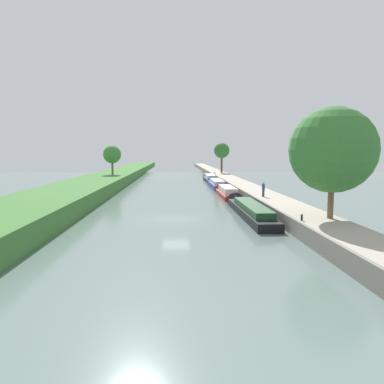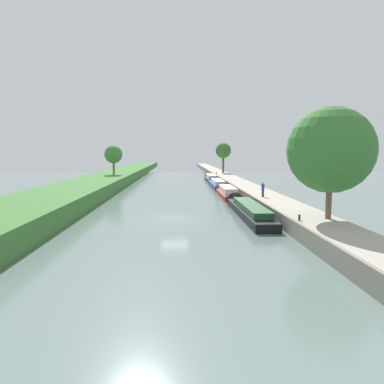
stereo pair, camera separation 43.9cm
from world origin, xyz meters
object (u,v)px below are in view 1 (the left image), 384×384
(narrowboat_blue, at_px, (216,184))
(mooring_bollard_near, at_px, (302,217))
(mooring_bollard_far, at_px, (215,173))
(narrowboat_navy, at_px, (209,178))
(narrowboat_red, at_px, (226,192))
(narrowboat_black, at_px, (249,209))
(person_walking, at_px, (263,189))

(narrowboat_blue, height_order, mooring_bollard_near, mooring_bollard_near)
(mooring_bollard_far, bearing_deg, narrowboat_navy, -108.85)
(narrowboat_red, relative_size, mooring_bollard_far, 25.86)
(narrowboat_blue, height_order, mooring_bollard_far, mooring_bollard_far)
(narrowboat_black, xyz_separation_m, mooring_bollard_near, (1.99, -9.44, 0.87))
(narrowboat_blue, bearing_deg, person_walking, -83.94)
(narrowboat_red, xyz_separation_m, person_walking, (2.66, -10.77, 1.49))
(mooring_bollard_near, relative_size, mooring_bollard_far, 1.00)
(narrowboat_black, bearing_deg, narrowboat_navy, 89.75)
(narrowboat_red, bearing_deg, mooring_bollard_near, -85.46)
(person_walking, bearing_deg, mooring_bollard_near, -92.58)
(mooring_bollard_near, bearing_deg, narrowboat_black, 101.91)
(narrowboat_black, bearing_deg, narrowboat_blue, 89.91)
(mooring_bollard_far, bearing_deg, mooring_bollard_near, -90.00)
(narrowboat_black, xyz_separation_m, person_walking, (2.64, 5.05, 1.52))
(narrowboat_black, xyz_separation_m, mooring_bollard_far, (1.99, 49.14, 0.87))
(person_walking, distance_m, mooring_bollard_near, 14.52)
(narrowboat_black, relative_size, person_walking, 10.03)
(person_walking, relative_size, mooring_bollard_far, 3.69)
(narrowboat_navy, distance_m, mooring_bollard_far, 5.62)
(narrowboat_black, height_order, narrowboat_blue, narrowboat_blue)
(narrowboat_red, distance_m, mooring_bollard_far, 33.39)
(narrowboat_red, height_order, narrowboat_blue, narrowboat_red)
(mooring_bollard_near, xyz_separation_m, mooring_bollard_far, (0.00, 58.58, 0.00))
(narrowboat_black, bearing_deg, mooring_bollard_near, -78.09)
(narrowboat_blue, xyz_separation_m, mooring_bollard_near, (1.94, -38.95, 0.83))
(narrowboat_red, xyz_separation_m, narrowboat_navy, (0.21, 28.06, -0.00))
(narrowboat_blue, bearing_deg, mooring_bollard_near, -87.14)
(narrowboat_navy, bearing_deg, mooring_bollard_far, 71.15)
(narrowboat_navy, bearing_deg, narrowboat_black, -90.25)
(mooring_bollard_near, bearing_deg, narrowboat_navy, 91.93)
(narrowboat_navy, distance_m, mooring_bollard_near, 53.35)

